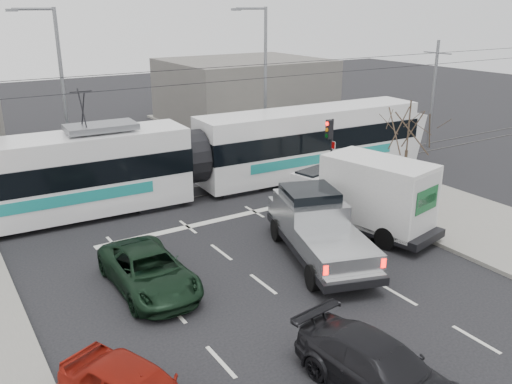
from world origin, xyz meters
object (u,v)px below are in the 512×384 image
traffic_signal (330,139)px  bare_tree (408,131)px  silver_pickup (317,226)px  navy_pickup (334,205)px  street_lamp_near (263,75)px  box_truck (366,195)px  green_car (149,271)px  dark_car (381,370)px  tram (191,158)px  street_lamp_far (59,85)px

traffic_signal → bare_tree: bearing=-74.2°
silver_pickup → navy_pickup: 3.20m
street_lamp_near → traffic_signal: bearing=-96.4°
box_truck → green_car: box_truck is taller
traffic_signal → dark_car: 15.56m
street_lamp_near → dark_car: size_ratio=1.89×
silver_pickup → box_truck: 3.35m
street_lamp_near → tram: bearing=-147.7°
street_lamp_far → bare_tree: bearing=-48.9°
green_car → street_lamp_far: bearing=86.6°
bare_tree → street_lamp_near: (-0.29, 11.50, 1.32)m
bare_tree → box_truck: size_ratio=0.74×
tram → dark_car: size_ratio=5.78×
traffic_signal → green_car: (-11.58, -4.72, -2.06)m
green_car → street_lamp_near: bearing=44.9°
street_lamp_near → silver_pickup: 14.97m
box_truck → navy_pickup: size_ratio=1.42×
bare_tree → dark_car: bare_tree is taller
tram → silver_pickup: size_ratio=3.94×
bare_tree → navy_pickup: bearing=174.9°
traffic_signal → silver_pickup: traffic_signal is taller
box_truck → dark_car: size_ratio=1.42×
street_lamp_near → street_lamp_far: size_ratio=1.00×
box_truck → green_car: 9.65m
bare_tree → green_car: bare_tree is taller
bare_tree → street_lamp_far: 17.97m
bare_tree → navy_pickup: size_ratio=1.05×
navy_pickup → bare_tree: bearing=-28.2°
navy_pickup → dark_car: navy_pickup is taller
bare_tree → box_truck: (-3.11, -0.80, -2.21)m
traffic_signal → street_lamp_near: size_ratio=0.40×
green_car → bare_tree: bearing=3.6°
street_lamp_far → tram: street_lamp_far is taller
street_lamp_near → dark_car: bearing=-115.5°
street_lamp_far → box_truck: 17.09m
traffic_signal → street_lamp_far: 14.47m
traffic_signal → box_truck: (-1.98, -4.80, -1.15)m
bare_tree → silver_pickup: (-6.33, -1.62, -2.60)m
street_lamp_near → bare_tree: bearing=-88.6°
street_lamp_near → silver_pickup: size_ratio=1.29×
navy_pickup → dark_car: (-6.09, -9.02, -0.24)m
bare_tree → street_lamp_near: bearing=91.4°
traffic_signal → tram: bearing=154.2°
street_lamp_near → green_car: size_ratio=1.84×
silver_pickup → box_truck: (3.22, 0.82, 0.39)m
silver_pickup → navy_pickup: bearing=55.4°
tram → traffic_signal: bearing=-23.2°
green_car → traffic_signal: bearing=22.5°
silver_pickup → green_car: silver_pickup is taller
street_lamp_near → green_car: 17.99m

